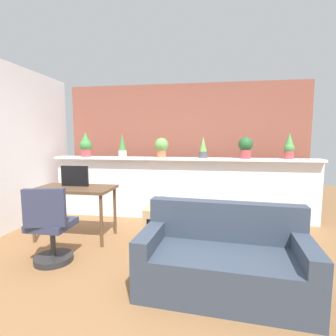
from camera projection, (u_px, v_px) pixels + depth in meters
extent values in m
plane|color=brown|center=(159.00, 276.00, 2.74)|extent=(12.00, 12.00, 0.00)
cube|color=white|center=(181.00, 189.00, 4.64)|extent=(4.66, 0.16, 1.07)
cube|color=white|center=(181.00, 159.00, 4.54)|extent=(4.66, 0.30, 0.04)
cube|color=brown|center=(184.00, 148.00, 5.15)|extent=(4.66, 0.10, 2.50)
cylinder|color=#B7474C|center=(86.00, 153.00, 4.78)|extent=(0.18, 0.18, 0.14)
sphere|color=#3D843D|center=(86.00, 146.00, 4.76)|extent=(0.23, 0.23, 0.23)
cone|color=#3D843D|center=(86.00, 138.00, 4.74)|extent=(0.19, 0.19, 0.20)
cylinder|color=silver|center=(123.00, 154.00, 4.71)|extent=(0.15, 0.15, 0.12)
cone|color=#3D843D|center=(122.00, 142.00, 4.69)|extent=(0.13, 0.13, 0.30)
cylinder|color=#C66B42|center=(162.00, 154.00, 4.59)|extent=(0.16, 0.16, 0.13)
sphere|color=#669E4C|center=(162.00, 145.00, 4.57)|extent=(0.25, 0.25, 0.25)
cylinder|color=#4C4C51|center=(203.00, 155.00, 4.47)|extent=(0.15, 0.15, 0.11)
cone|color=#669E4C|center=(203.00, 144.00, 4.45)|extent=(0.13, 0.13, 0.26)
cylinder|color=#B7474C|center=(245.00, 154.00, 4.32)|extent=(0.18, 0.18, 0.15)
sphere|color=#235B2D|center=(246.00, 144.00, 4.30)|extent=(0.24, 0.24, 0.24)
cylinder|color=#B7474C|center=(289.00, 155.00, 4.25)|extent=(0.15, 0.15, 0.13)
sphere|color=#4C9347|center=(289.00, 148.00, 4.24)|extent=(0.17, 0.17, 0.17)
cone|color=#4C9347|center=(289.00, 139.00, 4.22)|extent=(0.14, 0.14, 0.22)
cylinder|color=brown|center=(33.00, 217.00, 3.59)|extent=(0.04, 0.04, 0.71)
cylinder|color=brown|center=(101.00, 221.00, 3.43)|extent=(0.04, 0.04, 0.71)
cylinder|color=brown|center=(54.00, 208.00, 4.08)|extent=(0.04, 0.04, 0.71)
cylinder|color=brown|center=(115.00, 211.00, 3.92)|extent=(0.04, 0.04, 0.71)
cube|color=brown|center=(75.00, 189.00, 3.72)|extent=(1.10, 0.60, 0.04)
cube|color=black|center=(75.00, 176.00, 3.78)|extent=(0.41, 0.04, 0.30)
cylinder|color=#262628|center=(54.00, 259.00, 3.05)|extent=(0.44, 0.44, 0.07)
cylinder|color=#333333|center=(53.00, 242.00, 3.03)|extent=(0.06, 0.06, 0.34)
cube|color=#2D334C|center=(52.00, 225.00, 3.01)|extent=(0.44, 0.44, 0.08)
cube|color=#2D334C|center=(44.00, 208.00, 2.79)|extent=(0.44, 0.17, 0.42)
cube|color=tan|center=(160.00, 225.00, 3.60)|extent=(0.40, 0.40, 0.50)
cube|color=black|center=(157.00, 230.00, 3.41)|extent=(0.28, 0.04, 0.28)
cylinder|color=teal|center=(163.00, 202.00, 3.59)|extent=(0.11, 0.11, 0.14)
cube|color=#333D4C|center=(223.00, 272.00, 2.43)|extent=(1.62, 0.88, 0.40)
cube|color=#333D4C|center=(225.00, 221.00, 2.67)|extent=(1.57, 0.28, 0.40)
cube|color=#333D4C|center=(151.00, 236.00, 2.56)|extent=(0.22, 0.77, 0.16)
cube|color=#333D4C|center=(306.00, 251.00, 2.23)|extent=(0.22, 0.77, 0.16)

